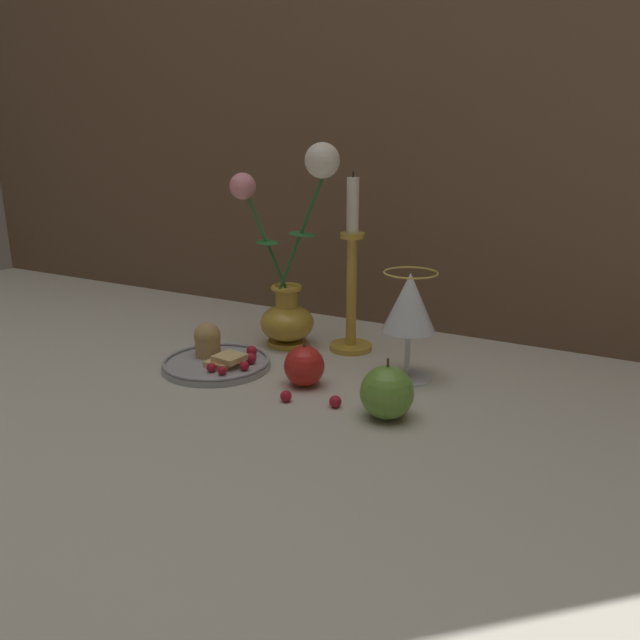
# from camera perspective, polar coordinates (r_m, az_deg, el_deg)

# --- Properties ---
(ground_plane) EXTENTS (2.40, 2.40, 0.00)m
(ground_plane) POSITION_cam_1_polar(r_m,az_deg,el_deg) (1.04, -1.01, -4.85)
(ground_plane) COLOR #B7B2A3
(ground_plane) RESTS_ON ground
(wall_back) EXTENTS (2.40, 0.04, 1.20)m
(wall_back) POSITION_cam_1_polar(r_m,az_deg,el_deg) (1.30, 7.13, 26.17)
(wall_back) COLOR brown
(wall_back) RESTS_ON ground_plane
(vase) EXTENTS (0.23, 0.11, 0.37)m
(vase) POSITION_cam_1_polar(r_m,az_deg,el_deg) (1.14, -2.94, 3.52)
(vase) COLOR gold
(vase) RESTS_ON ground_plane
(plate_with_pastries) EXTENTS (0.18, 0.18, 0.07)m
(plate_with_pastries) POSITION_cam_1_polar(r_m,az_deg,el_deg) (1.08, -9.52, -3.42)
(plate_with_pastries) COLOR #A3A3A8
(plate_with_pastries) RESTS_ON ground_plane
(wine_glass) EXTENTS (0.09, 0.09, 0.18)m
(wine_glass) POSITION_cam_1_polar(r_m,az_deg,el_deg) (1.00, 8.17, 1.26)
(wine_glass) COLOR silver
(wine_glass) RESTS_ON ground_plane
(candlestick) EXTENTS (0.08, 0.08, 0.32)m
(candlestick) POSITION_cam_1_polar(r_m,az_deg,el_deg) (1.12, 2.90, 3.15)
(candlestick) COLOR gold
(candlestick) RESTS_ON ground_plane
(apple_beside_vase) EXTENTS (0.06, 0.06, 0.08)m
(apple_beside_vase) POSITION_cam_1_polar(r_m,az_deg,el_deg) (0.98, -1.45, -4.23)
(apple_beside_vase) COLOR red
(apple_beside_vase) RESTS_ON ground_plane
(apple_near_glass) EXTENTS (0.08, 0.08, 0.09)m
(apple_near_glass) POSITION_cam_1_polar(r_m,az_deg,el_deg) (0.88, 6.14, -6.60)
(apple_near_glass) COLOR #669938
(apple_near_glass) RESTS_ON ground_plane
(berry_near_plate) EXTENTS (0.02, 0.02, 0.02)m
(berry_near_plate) POSITION_cam_1_polar(r_m,az_deg,el_deg) (0.93, -3.13, -6.96)
(berry_near_plate) COLOR #AD192D
(berry_near_plate) RESTS_ON ground_plane
(berry_front_center) EXTENTS (0.02, 0.02, 0.02)m
(berry_front_center) POSITION_cam_1_polar(r_m,az_deg,el_deg) (0.91, 1.40, -7.46)
(berry_front_center) COLOR #AD192D
(berry_front_center) RESTS_ON ground_plane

